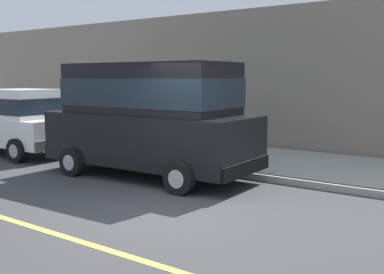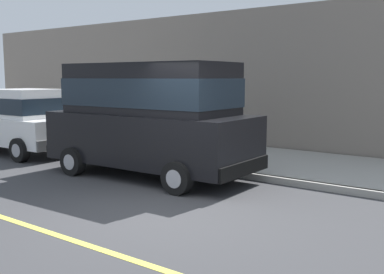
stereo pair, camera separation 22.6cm
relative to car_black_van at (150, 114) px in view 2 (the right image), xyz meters
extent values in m
plane|color=#38383A|center=(-2.11, -2.00, -1.39)|extent=(80.00, 80.00, 0.00)
cube|color=gray|center=(1.09, -2.00, -1.32)|extent=(0.16, 64.00, 0.14)
cube|color=#99968E|center=(2.89, -2.00, -1.32)|extent=(3.60, 64.00, 0.14)
cube|color=#E0D64C|center=(-3.71, -2.00, -1.39)|extent=(0.12, 57.60, 0.01)
cube|color=black|center=(0.00, 0.00, -0.52)|extent=(2.02, 4.85, 1.10)
cube|color=black|center=(0.00, 0.00, 0.58)|extent=(1.77, 3.84, 1.10)
cube|color=#19232D|center=(0.00, 0.00, 0.49)|extent=(1.81, 3.88, 0.61)
cube|color=black|center=(-0.06, 2.35, -0.93)|extent=(1.87, 0.25, 0.28)
cube|color=black|center=(0.06, -2.35, -0.93)|extent=(1.87, 0.25, 0.28)
cylinder|color=black|center=(-0.99, 1.46, -1.07)|extent=(0.24, 0.65, 0.64)
cylinder|color=#9E9EA3|center=(-0.99, 1.46, -1.07)|extent=(0.25, 0.36, 0.35)
cylinder|color=black|center=(0.91, 1.51, -1.07)|extent=(0.24, 0.65, 0.64)
cylinder|color=#9E9EA3|center=(0.91, 1.51, -1.07)|extent=(0.25, 0.36, 0.35)
cylinder|color=black|center=(-0.91, -1.51, -1.07)|extent=(0.24, 0.65, 0.64)
cylinder|color=#9E9EA3|center=(-0.91, -1.51, -1.07)|extent=(0.25, 0.36, 0.35)
cylinder|color=black|center=(0.99, -1.46, -1.07)|extent=(0.24, 0.65, 0.64)
cylinder|color=#9E9EA3|center=(0.99, -1.46, -1.07)|extent=(0.25, 0.36, 0.35)
cube|color=#EAEACC|center=(-0.65, 2.36, -0.36)|extent=(0.28, 0.09, 0.14)
cube|color=#EAEACC|center=(0.53, 2.39, -0.36)|extent=(0.28, 0.09, 0.14)
cube|color=white|center=(0.06, 5.08, -0.69)|extent=(1.82, 3.74, 0.76)
cube|color=white|center=(0.07, 4.83, 0.09)|extent=(1.56, 1.94, 0.80)
cube|color=#19232D|center=(0.07, 4.83, 0.03)|extent=(1.60, 1.98, 0.44)
cube|color=#505050|center=(0.11, 3.28, -0.93)|extent=(1.69, 0.25, 0.28)
cylinder|color=black|center=(0.89, 6.25, -1.07)|extent=(0.24, 0.65, 0.64)
cylinder|color=#9E9EA3|center=(0.89, 6.25, -1.07)|extent=(0.25, 0.36, 0.35)
cylinder|color=black|center=(-0.76, 3.91, -1.07)|extent=(0.24, 0.65, 0.64)
cylinder|color=#9E9EA3|center=(-0.76, 3.91, -1.07)|extent=(0.25, 0.36, 0.35)
cylinder|color=black|center=(0.95, 3.96, -1.07)|extent=(0.24, 0.65, 0.64)
cylinder|color=#9E9EA3|center=(0.95, 3.96, -1.07)|extent=(0.25, 0.36, 0.35)
cube|color=#EAEACC|center=(0.55, 6.92, -0.58)|extent=(0.28, 0.09, 0.14)
ellipsoid|color=white|center=(2.05, -1.41, -0.97)|extent=(0.37, 0.48, 0.20)
cylinder|color=white|center=(1.93, -1.31, -1.16)|extent=(0.05, 0.05, 0.18)
cylinder|color=white|center=(2.04, -1.26, -1.16)|extent=(0.05, 0.05, 0.18)
cylinder|color=white|center=(2.05, -1.56, -1.16)|extent=(0.05, 0.05, 0.18)
cylinder|color=white|center=(2.16, -1.51, -1.16)|extent=(0.05, 0.05, 0.18)
sphere|color=white|center=(1.92, -1.14, -0.88)|extent=(0.17, 0.17, 0.17)
ellipsoid|color=gray|center=(1.89, -1.06, -0.90)|extent=(0.11, 0.13, 0.06)
cone|color=white|center=(1.88, -1.17, -0.80)|extent=(0.06, 0.06, 0.07)
cone|color=white|center=(1.97, -1.13, -0.80)|extent=(0.06, 0.06, 0.07)
cylinder|color=white|center=(2.15, -1.64, -0.91)|extent=(0.08, 0.12, 0.13)
cylinder|color=gold|center=(1.54, 2.24, -1.22)|extent=(0.24, 0.24, 0.06)
cylinder|color=gold|center=(1.54, 2.24, -0.92)|extent=(0.17, 0.17, 0.55)
sphere|color=gold|center=(1.54, 2.24, -0.60)|extent=(0.15, 0.15, 0.15)
cylinder|color=gold|center=(1.42, 2.24, -0.89)|extent=(0.10, 0.07, 0.07)
cylinder|color=gold|center=(1.66, 2.24, -0.89)|extent=(0.10, 0.07, 0.07)
cube|color=slate|center=(4.99, 3.60, 0.74)|extent=(0.50, 20.00, 4.26)
camera|label=1|loc=(-7.68, -6.68, 0.82)|focal=43.00mm
camera|label=2|loc=(-7.55, -6.86, 0.82)|focal=43.00mm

